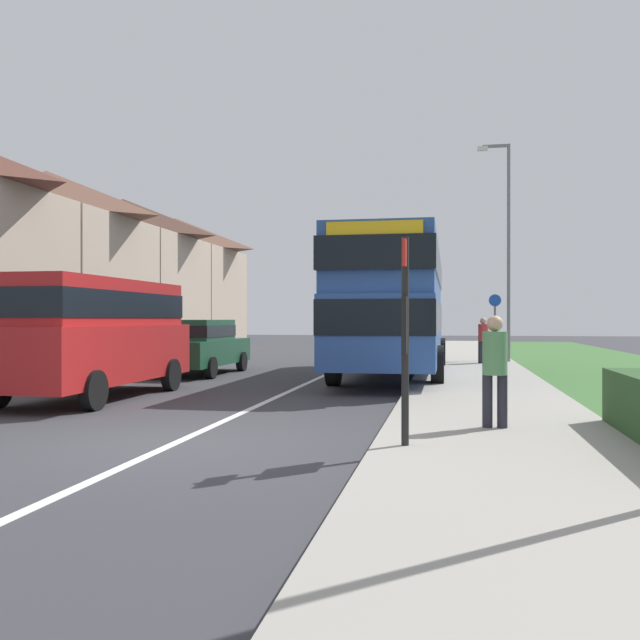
# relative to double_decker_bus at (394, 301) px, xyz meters

# --- Properties ---
(ground_plane) EXTENTS (120.00, 120.00, 0.00)m
(ground_plane) POSITION_rel_double_decker_bus_xyz_m (-2.00, -11.23, -2.14)
(ground_plane) COLOR #38383D
(lane_marking_centre) EXTENTS (0.14, 60.00, 0.01)m
(lane_marking_centre) POSITION_rel_double_decker_bus_xyz_m (-2.00, -3.23, -2.14)
(lane_marking_centre) COLOR silver
(lane_marking_centre) RESTS_ON ground_plane
(pavement_near_side) EXTENTS (3.20, 68.00, 0.12)m
(pavement_near_side) POSITION_rel_double_decker_bus_xyz_m (2.20, -5.23, -2.08)
(pavement_near_side) COLOR #9E998E
(pavement_near_side) RESTS_ON ground_plane
(double_decker_bus) EXTENTS (2.80, 10.91, 3.70)m
(double_decker_bus) POSITION_rel_double_decker_bus_xyz_m (0.00, 0.00, 0.00)
(double_decker_bus) COLOR #284C93
(double_decker_bus) RESTS_ON ground_plane
(parked_van_red) EXTENTS (2.11, 5.59, 2.42)m
(parked_van_red) POSITION_rel_double_decker_bus_xyz_m (-5.61, -6.60, -0.72)
(parked_van_red) COLOR #B21E1E
(parked_van_red) RESTS_ON ground_plane
(parked_car_dark_green) EXTENTS (2.00, 4.58, 1.60)m
(parked_car_dark_green) POSITION_rel_double_decker_bus_xyz_m (-5.72, -0.41, -1.26)
(parked_car_dark_green) COLOR #19472D
(parked_car_dark_green) RESTS_ON ground_plane
(pedestrian_at_stop) EXTENTS (0.34, 0.34, 1.67)m
(pedestrian_at_stop) POSITION_rel_double_decker_bus_xyz_m (2.14, -9.76, -1.17)
(pedestrian_at_stop) COLOR #23232D
(pedestrian_at_stop) RESTS_ON ground_plane
(pedestrian_walking_away) EXTENTS (0.34, 0.34, 1.67)m
(pedestrian_walking_away) POSITION_rel_double_decker_bus_xyz_m (2.66, 4.51, -1.17)
(pedestrian_walking_away) COLOR #23232D
(pedestrian_walking_away) RESTS_ON ground_plane
(bus_stop_sign) EXTENTS (0.09, 0.52, 2.60)m
(bus_stop_sign) POSITION_rel_double_decker_bus_xyz_m (1.00, -11.31, -0.60)
(bus_stop_sign) COLOR black
(bus_stop_sign) RESTS_ON ground_plane
(cycle_route_sign) EXTENTS (0.44, 0.08, 2.52)m
(cycle_route_sign) POSITION_rel_double_decker_bus_xyz_m (3.16, 6.34, -0.72)
(cycle_route_sign) COLOR slate
(cycle_route_sign) RESTS_ON ground_plane
(street_lamp_mid) EXTENTS (1.14, 0.20, 7.80)m
(street_lamp_mid) POSITION_rel_double_decker_bus_xyz_m (3.49, 5.64, 2.31)
(street_lamp_mid) COLOR slate
(street_lamp_mid) RESTS_ON ground_plane
(house_terrace_far_side) EXTENTS (6.73, 25.88, 7.46)m
(house_terrace_far_side) POSITION_rel_double_decker_bus_xyz_m (-14.09, 8.44, 1.59)
(house_terrace_far_side) COLOR tan
(house_terrace_far_side) RESTS_ON ground_plane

